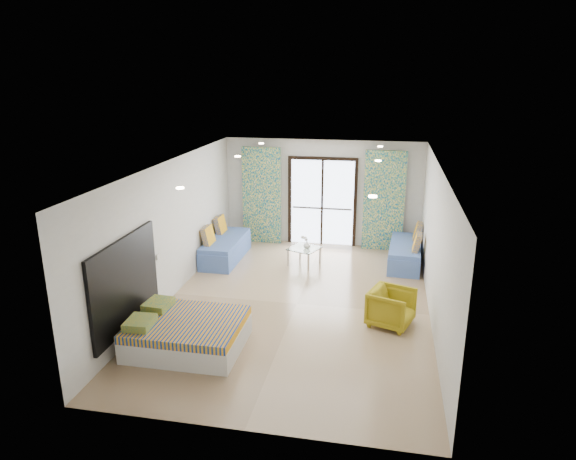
% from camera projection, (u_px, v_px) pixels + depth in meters
% --- Properties ---
extents(floor, '(5.00, 7.50, 0.01)m').
position_uv_depth(floor, '(297.00, 304.00, 9.94)').
color(floor, '#937758').
rests_on(floor, ground).
extents(ceiling, '(5.00, 7.50, 0.01)m').
position_uv_depth(ceiling, '(297.00, 166.00, 9.15)').
color(ceiling, silver).
rests_on(ceiling, ground).
extents(wall_back, '(5.00, 0.01, 2.70)m').
position_uv_depth(wall_back, '(322.00, 193.00, 13.06)').
color(wall_back, silver).
rests_on(wall_back, ground).
extents(wall_front, '(5.00, 0.01, 2.70)m').
position_uv_depth(wall_front, '(242.00, 334.00, 6.03)').
color(wall_front, silver).
rests_on(wall_front, ground).
extents(wall_left, '(0.01, 7.50, 2.70)m').
position_uv_depth(wall_left, '(171.00, 230.00, 10.00)').
color(wall_left, silver).
rests_on(wall_left, ground).
extents(wall_right, '(0.01, 7.50, 2.70)m').
position_uv_depth(wall_right, '(436.00, 246.00, 9.09)').
color(wall_right, silver).
rests_on(wall_right, ground).
extents(balcony_door, '(1.76, 0.08, 2.28)m').
position_uv_depth(balcony_door, '(322.00, 197.00, 13.06)').
color(balcony_door, black).
rests_on(balcony_door, floor).
extents(balcony_rail, '(1.52, 0.03, 0.04)m').
position_uv_depth(balcony_rail, '(322.00, 208.00, 13.16)').
color(balcony_rail, '#595451').
rests_on(balcony_rail, balcony_door).
extents(curtain_left, '(1.00, 0.10, 2.50)m').
position_uv_depth(curtain_left, '(262.00, 196.00, 13.20)').
color(curtain_left, silver).
rests_on(curtain_left, floor).
extents(curtain_right, '(1.00, 0.10, 2.50)m').
position_uv_depth(curtain_right, '(384.00, 201.00, 12.64)').
color(curtain_right, silver).
rests_on(curtain_right, floor).
extents(downlight_a, '(0.12, 0.12, 0.02)m').
position_uv_depth(downlight_a, '(180.00, 188.00, 7.53)').
color(downlight_a, '#FFE0B2').
rests_on(downlight_a, ceiling).
extents(downlight_b, '(0.12, 0.12, 0.02)m').
position_uv_depth(downlight_b, '(373.00, 196.00, 7.02)').
color(downlight_b, '#FFE0B2').
rests_on(downlight_b, ceiling).
extents(downlight_c, '(0.12, 0.12, 0.02)m').
position_uv_depth(downlight_c, '(238.00, 156.00, 10.35)').
color(downlight_c, '#FFE0B2').
rests_on(downlight_c, ceiling).
extents(downlight_d, '(0.12, 0.12, 0.02)m').
position_uv_depth(downlight_d, '(378.00, 161.00, 9.84)').
color(downlight_d, '#FFE0B2').
rests_on(downlight_d, ceiling).
extents(downlight_e, '(0.12, 0.12, 0.02)m').
position_uv_depth(downlight_e, '(261.00, 143.00, 12.22)').
color(downlight_e, '#FFE0B2').
rests_on(downlight_e, ceiling).
extents(downlight_f, '(0.12, 0.12, 0.02)m').
position_uv_depth(downlight_f, '(380.00, 146.00, 11.71)').
color(downlight_f, '#FFE0B2').
rests_on(downlight_f, ceiling).
extents(headboard, '(0.06, 2.10, 1.50)m').
position_uv_depth(headboard, '(125.00, 283.00, 8.25)').
color(headboard, black).
rests_on(headboard, floor).
extents(switch_plate, '(0.02, 0.10, 0.10)m').
position_uv_depth(switch_plate, '(158.00, 257.00, 9.43)').
color(switch_plate, silver).
rests_on(switch_plate, wall_left).
extents(bed, '(1.77, 1.44, 0.61)m').
position_uv_depth(bed, '(186.00, 333.00, 8.31)').
color(bed, silver).
rests_on(bed, floor).
extents(daybed_left, '(0.74, 1.89, 0.93)m').
position_uv_depth(daybed_left, '(225.00, 247.00, 12.24)').
color(daybed_left, '#4A6AB2').
rests_on(daybed_left, floor).
extents(daybed_right, '(0.80, 1.85, 0.89)m').
position_uv_depth(daybed_right, '(406.00, 253.00, 11.92)').
color(daybed_right, '#4A6AB2').
rests_on(daybed_right, floor).
extents(coffee_table, '(0.81, 0.81, 0.72)m').
position_uv_depth(coffee_table, '(304.00, 250.00, 11.85)').
color(coffee_table, silver).
rests_on(coffee_table, floor).
extents(vase, '(0.19, 0.20, 0.17)m').
position_uv_depth(vase, '(307.00, 245.00, 11.78)').
color(vase, white).
rests_on(vase, coffee_table).
extents(armchair, '(0.86, 0.89, 0.73)m').
position_uv_depth(armchair, '(391.00, 306.00, 9.02)').
color(armchair, '#A18C14').
rests_on(armchair, floor).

